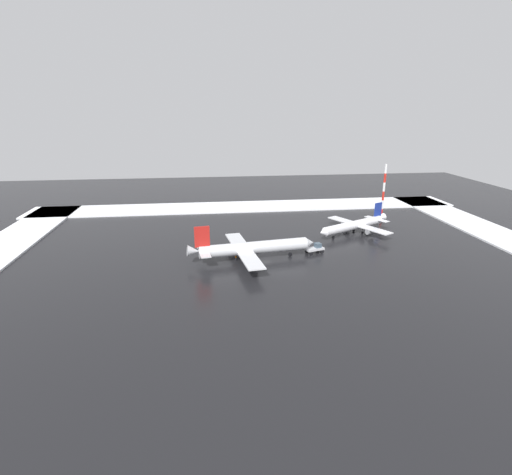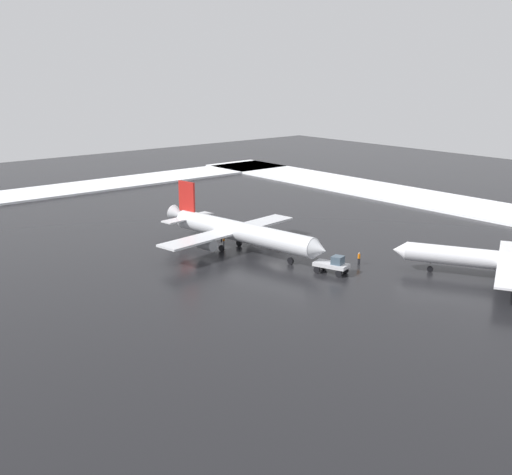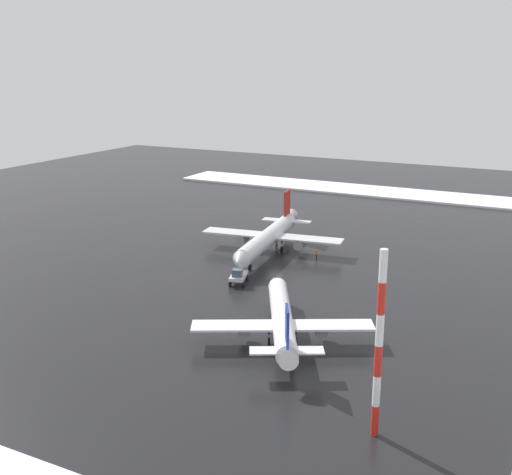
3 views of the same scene
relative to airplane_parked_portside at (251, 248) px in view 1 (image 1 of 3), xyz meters
The scene contains 9 objects.
ground_plane 6.25m from the airplane_parked_portside, 142.06° to the right, with size 240.00×240.00×0.00m, color black.
snow_bank_far 53.60m from the airplane_parked_portside, 94.61° to the right, with size 152.00×16.00×0.48m, color white.
airplane_parked_portside is the anchor object (origin of this frame).
airplane_foreground_jet 36.25m from the airplane_parked_portside, 151.56° to the right, with size 24.35×20.76×7.84m.
pushback_tug 16.80m from the airplane_parked_portside, behind, with size 5.05×3.47×2.50m.
ground_crew_mid_apron 18.28m from the airplane_parked_portside, 151.66° to the right, with size 0.36×0.36×1.71m.
ground_crew_near_tug 4.19m from the airplane_parked_portside, ahead, with size 0.36×0.36×1.71m.
ground_crew_beside_wing 9.00m from the airplane_parked_portside, 83.75° to the right, with size 0.36×0.36×1.71m.
antenna_mast 58.13m from the airplane_parked_portside, 144.58° to the right, with size 0.70×0.70×17.54m.
Camera 1 is at (14.01, 91.54, 34.31)m, focal length 28.00 mm.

